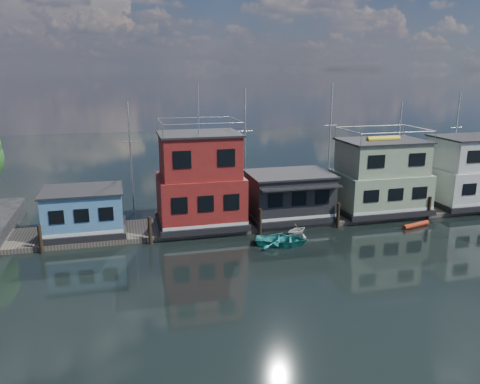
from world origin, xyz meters
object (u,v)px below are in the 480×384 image
object	(u,v)px
houseboat_blue	(84,211)
houseboat_dark	(289,195)
dinghy_teal	(282,240)
houseboat_red	(200,182)
dinghy_white	(296,230)
houseboat_green	(380,177)
houseboat_white	(472,172)
red_kayak	(416,225)

from	to	relation	value
houseboat_blue	houseboat_dark	world-z (taller)	houseboat_dark
houseboat_blue	dinghy_teal	world-z (taller)	houseboat_blue
houseboat_red	dinghy_teal	size ratio (longest dim) A/B	2.91
dinghy_teal	dinghy_white	world-z (taller)	dinghy_white
houseboat_dark	houseboat_green	bearing A→B (deg)	0.12
houseboat_white	houseboat_blue	bearing A→B (deg)	-180.00
houseboat_red	red_kayak	size ratio (longest dim) A/B	4.12
red_kayak	houseboat_blue	bearing A→B (deg)	155.56
houseboat_dark	houseboat_blue	bearing A→B (deg)	179.94
dinghy_teal	dinghy_white	bearing A→B (deg)	-29.88
houseboat_blue	houseboat_red	world-z (taller)	houseboat_red
houseboat_red	houseboat_white	bearing A→B (deg)	0.00
houseboat_dark	dinghy_white	bearing A→B (deg)	-100.53
houseboat_white	houseboat_red	bearing A→B (deg)	-180.00
houseboat_dark	houseboat_green	distance (m)	9.07
houseboat_white	dinghy_teal	xyz separation A→B (m)	(-21.56, -5.58, -3.11)
houseboat_red	dinghy_teal	xyz separation A→B (m)	(5.44, -5.58, -3.68)
houseboat_dark	dinghy_white	xyz separation A→B (m)	(-0.74, -3.97, -1.87)
houseboat_dark	dinghy_teal	bearing A→B (deg)	-114.75
red_kayak	dinghy_white	size ratio (longest dim) A/B	1.38
houseboat_blue	dinghy_teal	bearing A→B (deg)	-20.47
houseboat_green	red_kayak	xyz separation A→B (m)	(1.17, -4.35, -3.34)
dinghy_white	red_kayak	bearing A→B (deg)	-118.16
houseboat_red	houseboat_white	world-z (taller)	houseboat_red
houseboat_red	dinghy_white	xyz separation A→B (m)	(7.26, -3.99, -3.56)
houseboat_red	dinghy_white	world-z (taller)	houseboat_red
houseboat_red	houseboat_blue	bearing A→B (deg)	-180.00
dinghy_teal	red_kayak	bearing A→B (deg)	-65.41
dinghy_white	houseboat_dark	bearing A→B (deg)	-36.79
houseboat_blue	houseboat_green	bearing A→B (deg)	0.00
houseboat_dark	houseboat_green	world-z (taller)	houseboat_green
red_kayak	dinghy_white	bearing A→B (deg)	162.59
houseboat_dark	houseboat_red	bearing A→B (deg)	179.86
dinghy_teal	dinghy_white	xyz separation A→B (m)	(1.82, 1.59, 0.13)
red_kayak	houseboat_dark	bearing A→B (deg)	141.43
houseboat_red	houseboat_green	distance (m)	17.01
houseboat_white	dinghy_white	bearing A→B (deg)	-168.58
houseboat_green	dinghy_teal	world-z (taller)	houseboat_green
houseboat_green	houseboat_red	bearing A→B (deg)	-180.00
houseboat_red	houseboat_dark	size ratio (longest dim) A/B	1.60
houseboat_dark	red_kayak	world-z (taller)	houseboat_dark
red_kayak	houseboat_green	bearing A→B (deg)	89.60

